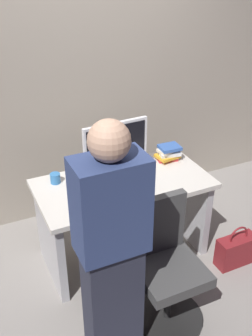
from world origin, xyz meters
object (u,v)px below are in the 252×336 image
object	(u,v)px
office_chair	(165,269)
book_stack	(168,153)
person_at_desk	(112,249)
desk	(123,206)
cup_by_monitor	(55,178)
handbag	(236,250)
cup_near_keyboard	(86,196)
monitor	(116,146)
mouse	(145,177)
keyboard	(114,187)

from	to	relation	value
office_chair	book_stack	bearing A→B (deg)	59.50
person_at_desk	book_stack	world-z (taller)	person_at_desk
desk	person_at_desk	xyz separation A→B (m)	(-0.44, -0.81, 0.34)
desk	cup_by_monitor	bearing A→B (deg)	156.40
handbag	cup_near_keyboard	bearing A→B (deg)	161.65
office_chair	person_at_desk	world-z (taller)	person_at_desk
cup_by_monitor	handbag	distance (m)	1.60
monitor	mouse	distance (m)	0.34
desk	mouse	xyz separation A→B (m)	(0.17, -0.03, 0.25)
cup_by_monitor	handbag	size ratio (longest dim) A/B	0.21
desk	cup_by_monitor	world-z (taller)	cup_by_monitor
keyboard	cup_near_keyboard	size ratio (longest dim) A/B	4.75
mouse	handbag	distance (m)	1.00
office_chair	desk	bearing A→B (deg)	88.88
monitor	handbag	bearing A→B (deg)	-38.32
mouse	cup_near_keyboard	world-z (taller)	cup_near_keyboard
desk	person_at_desk	size ratio (longest dim) A/B	0.84
office_chair	book_stack	world-z (taller)	office_chair
desk	cup_near_keyboard	world-z (taller)	cup_near_keyboard
monitor	keyboard	size ratio (longest dim) A/B	1.26
desk	keyboard	xyz separation A→B (m)	(-0.10, -0.06, 0.24)
cup_by_monitor	handbag	world-z (taller)	cup_by_monitor
office_chair	cup_near_keyboard	xyz separation A→B (m)	(-0.34, 0.58, 0.35)
mouse	keyboard	bearing A→B (deg)	-174.94
office_chair	handbag	world-z (taller)	office_chair
office_chair	handbag	distance (m)	0.89
person_at_desk	mouse	bearing A→B (deg)	51.33
book_stack	handbag	bearing A→B (deg)	-66.61
person_at_desk	monitor	bearing A→B (deg)	64.69
monitor	book_stack	distance (m)	0.55
person_at_desk	book_stack	distance (m)	1.36
monitor	keyboard	bearing A→B (deg)	-117.88
office_chair	keyboard	distance (m)	0.73
person_at_desk	cup_near_keyboard	bearing A→B (deg)	82.51
person_at_desk	book_stack	bearing A→B (deg)	45.72
office_chair	monitor	distance (m)	1.01
desk	person_at_desk	world-z (taller)	person_at_desk
keyboard	person_at_desk	bearing A→B (deg)	-112.43
cup_by_monitor	book_stack	size ratio (longest dim) A/B	0.37
cup_by_monitor	keyboard	bearing A→B (deg)	-34.76
book_stack	keyboard	bearing A→B (deg)	-159.72
book_stack	handbag	size ratio (longest dim) A/B	0.57
cup_near_keyboard	handbag	world-z (taller)	cup_near_keyboard
desk	cup_near_keyboard	xyz separation A→B (m)	(-0.36, -0.13, 0.27)
desk	cup_near_keyboard	size ratio (longest dim) A/B	15.13
person_at_desk	cup_near_keyboard	world-z (taller)	person_at_desk
office_chair	person_at_desk	xyz separation A→B (m)	(-0.43, -0.09, 0.41)
mouse	book_stack	distance (m)	0.39
office_chair	monitor	xyz separation A→B (m)	(0.01, 0.84, 0.56)
keyboard	handbag	size ratio (longest dim) A/B	1.14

